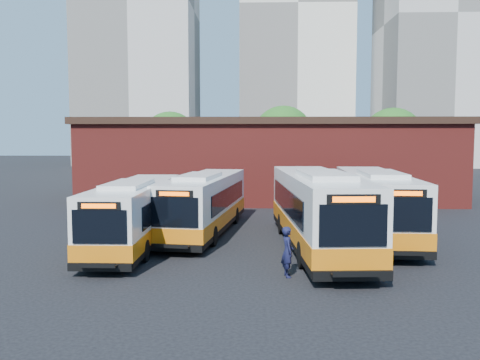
{
  "coord_description": "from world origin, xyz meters",
  "views": [
    {
      "loc": [
        -1.11,
        -21.37,
        5.06
      ],
      "look_at": [
        -1.88,
        5.49,
        2.74
      ],
      "focal_mm": 38.0,
      "sensor_mm": 36.0,
      "label": 1
    }
  ],
  "objects_px": {
    "bus_east": "(375,206)",
    "transit_worker": "(287,252)",
    "bus_midwest": "(205,205)",
    "bus_mideast": "(317,213)",
    "bus_west": "(136,216)"
  },
  "relations": [
    {
      "from": "bus_east",
      "to": "transit_worker",
      "type": "bearing_deg",
      "value": -120.0
    },
    {
      "from": "bus_west",
      "to": "transit_worker",
      "type": "relative_size",
      "value": 6.21
    },
    {
      "from": "bus_west",
      "to": "bus_east",
      "type": "relative_size",
      "value": 0.9
    },
    {
      "from": "bus_midwest",
      "to": "transit_worker",
      "type": "distance_m",
      "value": 9.13
    },
    {
      "from": "bus_west",
      "to": "bus_east",
      "type": "xyz_separation_m",
      "value": [
        11.55,
        2.52,
        0.14
      ]
    },
    {
      "from": "transit_worker",
      "to": "bus_mideast",
      "type": "bearing_deg",
      "value": -29.22
    },
    {
      "from": "bus_east",
      "to": "bus_west",
      "type": "bearing_deg",
      "value": -164.86
    },
    {
      "from": "bus_midwest",
      "to": "bus_east",
      "type": "xyz_separation_m",
      "value": [
        8.67,
        -0.73,
        0.09
      ]
    },
    {
      "from": "bus_west",
      "to": "bus_east",
      "type": "height_order",
      "value": "bus_east"
    },
    {
      "from": "bus_mideast",
      "to": "transit_worker",
      "type": "relative_size",
      "value": 7.22
    },
    {
      "from": "bus_west",
      "to": "bus_midwest",
      "type": "xyz_separation_m",
      "value": [
        2.89,
        3.24,
        0.04
      ]
    },
    {
      "from": "bus_east",
      "to": "transit_worker",
      "type": "distance_m",
      "value": 9.03
    },
    {
      "from": "transit_worker",
      "to": "bus_midwest",
      "type": "bearing_deg",
      "value": 14.38
    },
    {
      "from": "bus_east",
      "to": "bus_midwest",
      "type": "bearing_deg",
      "value": 178.06
    },
    {
      "from": "bus_midwest",
      "to": "bus_mideast",
      "type": "relative_size",
      "value": 0.9
    }
  ]
}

